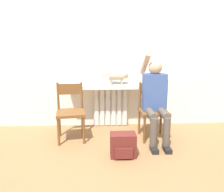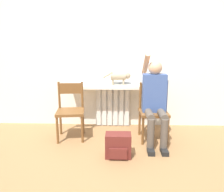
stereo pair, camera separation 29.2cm
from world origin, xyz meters
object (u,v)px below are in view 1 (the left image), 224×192
at_px(person, 155,97).
at_px(cat, 118,77).
at_px(backpack, 123,145).
at_px(chair_right, 153,110).
at_px(chair_left, 71,111).

distance_m(person, cat, 0.82).
relative_size(cat, backpack, 1.45).
height_order(chair_right, cat, cat).
xyz_separation_m(chair_left, cat, (0.76, 0.49, 0.45)).
height_order(chair_right, person, person).
height_order(person, backpack, person).
relative_size(chair_left, cat, 1.81).
bearing_deg(chair_right, chair_left, 177.60).
bearing_deg(backpack, person, 43.64).
xyz_separation_m(chair_right, cat, (-0.51, 0.49, 0.45)).
bearing_deg(cat, chair_right, -44.12).
xyz_separation_m(person, backpack, (-0.53, -0.50, -0.52)).
distance_m(chair_left, chair_right, 1.27).
bearing_deg(chair_right, person, -91.36).
xyz_separation_m(chair_right, backpack, (-0.52, -0.61, -0.30)).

